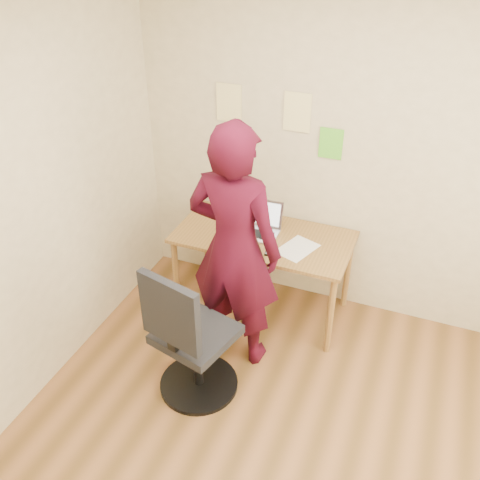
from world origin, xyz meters
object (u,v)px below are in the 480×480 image
at_px(desk, 263,245).
at_px(phone, 270,251).
at_px(person, 234,249).
at_px(laptop, 259,226).
at_px(office_chair, 190,344).

distance_m(desk, phone, 0.25).
height_order(phone, person, person).
bearing_deg(laptop, office_chair, -95.01).
xyz_separation_m(desk, phone, (0.12, -0.19, 0.09)).
bearing_deg(desk, phone, -57.68).
relative_size(laptop, office_chair, 0.30).
bearing_deg(person, office_chair, 80.31).
xyz_separation_m(phone, person, (-0.15, -0.35, 0.20)).
bearing_deg(desk, person, -92.69).
xyz_separation_m(laptop, office_chair, (-0.09, -1.11, -0.33)).
height_order(desk, person, person).
bearing_deg(laptop, phone, -53.66).
xyz_separation_m(laptop, phone, (0.18, -0.24, -0.05)).
relative_size(desk, laptop, 4.26).
height_order(desk, office_chair, office_chair).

